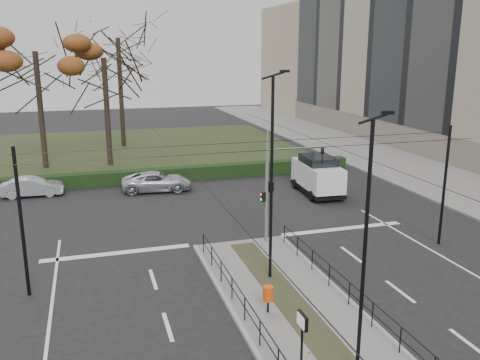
% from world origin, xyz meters
% --- Properties ---
extents(ground, '(140.00, 140.00, 0.00)m').
position_xyz_m(ground, '(0.00, 0.00, 0.00)').
color(ground, black).
rests_on(ground, ground).
extents(median_island, '(4.40, 15.00, 0.14)m').
position_xyz_m(median_island, '(0.00, -2.50, 0.07)').
color(median_island, '#62605E').
rests_on(median_island, ground).
extents(sidewalk_east, '(8.00, 90.00, 0.14)m').
position_xyz_m(sidewalk_east, '(18.00, 22.00, 0.07)').
color(sidewalk_east, '#62605E').
rests_on(sidewalk_east, ground).
extents(park, '(38.00, 26.00, 0.10)m').
position_xyz_m(park, '(-6.00, 32.00, 0.05)').
color(park, '#273018').
rests_on(park, ground).
extents(hedge, '(38.00, 1.00, 1.00)m').
position_xyz_m(hedge, '(-6.00, 18.60, 0.50)').
color(hedge, black).
rests_on(hedge, ground).
extents(apartment_block, '(13.09, 52.10, 21.64)m').
position_xyz_m(apartment_block, '(27.97, 23.97, 10.39)').
color(apartment_block, tan).
rests_on(apartment_block, ground).
extents(median_railing, '(4.14, 13.24, 0.92)m').
position_xyz_m(median_railing, '(0.00, -2.60, 0.98)').
color(median_railing, black).
rests_on(median_railing, median_island).
extents(catenary, '(20.00, 34.00, 6.00)m').
position_xyz_m(catenary, '(0.00, 1.62, 3.42)').
color(catenary, black).
rests_on(catenary, ground).
extents(traffic_light, '(3.43, 1.94, 5.04)m').
position_xyz_m(traffic_light, '(1.57, 4.50, 3.07)').
color(traffic_light, '#67775B').
rests_on(traffic_light, median_island).
extents(litter_bin, '(0.40, 0.40, 1.01)m').
position_xyz_m(litter_bin, '(-1.06, -2.27, 0.86)').
color(litter_bin, black).
rests_on(litter_bin, median_island).
extents(info_panel, '(0.12, 0.56, 2.13)m').
position_xyz_m(info_panel, '(-1.51, -6.30, 1.81)').
color(info_panel, black).
rests_on(info_panel, median_island).
extents(streetlamp_median_near, '(0.65, 0.13, 7.74)m').
position_xyz_m(streetlamp_median_near, '(0.28, -6.41, 4.08)').
color(streetlamp_median_near, black).
rests_on(streetlamp_median_near, median_island).
extents(streetlamp_median_far, '(0.72, 0.15, 8.57)m').
position_xyz_m(streetlamp_median_far, '(0.05, 0.52, 4.50)').
color(streetlamp_median_far, black).
rests_on(streetlamp_median_far, median_island).
extents(parked_car_second, '(4.00, 1.53, 1.30)m').
position_xyz_m(parked_car_second, '(-10.75, 17.16, 0.65)').
color(parked_car_second, '#B7B9BF').
rests_on(parked_car_second, ground).
extents(parked_car_fourth, '(5.00, 2.75, 1.33)m').
position_xyz_m(parked_car_fourth, '(-2.60, 16.14, 0.66)').
color(parked_car_fourth, '#B7B9BF').
rests_on(parked_car_fourth, ground).
extents(white_van, '(2.48, 5.07, 2.60)m').
position_xyz_m(white_van, '(7.73, 12.31, 1.34)').
color(white_van, silver).
rests_on(white_van, ground).
extents(rust_tree, '(9.41, 9.41, 12.25)m').
position_xyz_m(rust_tree, '(-10.47, 25.67, 9.40)').
color(rust_tree, black).
rests_on(rust_tree, park).
extents(bare_tree_center, '(8.09, 8.09, 14.07)m').
position_xyz_m(bare_tree_center, '(-3.57, 33.95, 9.92)').
color(bare_tree_center, black).
rests_on(bare_tree_center, park).
extents(bare_tree_near, '(7.71, 7.71, 11.70)m').
position_xyz_m(bare_tree_near, '(-5.32, 25.20, 8.26)').
color(bare_tree_near, black).
rests_on(bare_tree_near, park).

